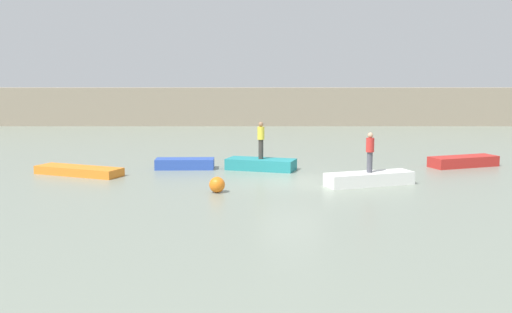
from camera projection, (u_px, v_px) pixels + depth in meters
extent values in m
plane|color=gray|center=(292.00, 181.00, 25.63)|extent=(120.00, 120.00, 0.00)
cube|color=gray|center=(275.00, 107.00, 50.46)|extent=(80.00, 1.20, 3.07)
cube|color=orange|center=(80.00, 171.00, 27.19)|extent=(4.11, 2.59, 0.36)
cube|color=#2B4CAD|center=(186.00, 164.00, 28.83)|extent=(2.70, 1.04, 0.48)
cube|color=teal|center=(262.00, 164.00, 28.54)|extent=(3.33, 2.09, 0.51)
cube|color=white|center=(370.00, 179.00, 24.79)|extent=(3.72, 2.15, 0.51)
cube|color=red|center=(464.00, 161.00, 29.47)|extent=(3.49, 2.18, 0.49)
cylinder|color=#4C4C56|center=(370.00, 162.00, 24.70)|extent=(0.22, 0.22, 0.82)
cylinder|color=red|center=(371.00, 145.00, 24.60)|extent=(0.32, 0.32, 0.56)
sphere|color=tan|center=(371.00, 135.00, 24.54)|extent=(0.22, 0.22, 0.22)
cylinder|color=#38332D|center=(262.00, 149.00, 28.45)|extent=(0.22, 0.22, 0.89)
cylinder|color=yellow|center=(262.00, 133.00, 28.34)|extent=(0.32, 0.32, 0.58)
sphere|color=#936B4C|center=(262.00, 124.00, 28.29)|extent=(0.23, 0.23, 0.23)
sphere|color=orange|center=(218.00, 185.00, 23.30)|extent=(0.60, 0.60, 0.60)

